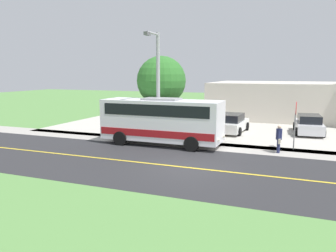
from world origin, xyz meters
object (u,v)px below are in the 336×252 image
street_light_pole (157,83)px  commercial_building (298,100)px  shuttle_bus_front (162,119)px  tree_curbside (161,81)px  stop_sign (296,117)px  parked_car_far (309,125)px  parked_car_near (232,123)px  pedestrian_with_bags (279,138)px

street_light_pole → commercial_building: bearing=153.2°
shuttle_bus_front → tree_curbside: (-2.90, -1.23, 2.33)m
stop_sign → parked_car_far: stop_sign is taller
stop_sign → parked_car_far: 6.26m
stop_sign → commercial_building: bearing=-179.9°
tree_curbside → parked_car_near: bearing=125.6°
pedestrian_with_bags → commercial_building: size_ratio=0.10×
parked_car_far → parked_car_near: bearing=-74.7°
shuttle_bus_front → tree_curbside: tree_curbside is taller
stop_sign → commercial_building: (-15.30, -0.04, -0.17)m
shuttle_bus_front → pedestrian_with_bags: shuttle_bus_front is taller
pedestrian_with_bags → stop_sign: bearing=145.5°
commercial_building → parked_car_near: bearing=-23.2°
street_light_pole → tree_curbside: street_light_pole is taller
pedestrian_with_bags → stop_sign: size_ratio=0.56×
pedestrian_with_bags → tree_curbside: bearing=-106.5°
commercial_building → shuttle_bus_front: bearing=-25.1°
shuttle_bus_front → stop_sign: shuttle_bus_front is taller
street_light_pole → tree_curbside: 2.65m
shuttle_bus_front → stop_sign: (-1.60, 7.94, 0.32)m
parked_car_far → tree_curbside: tree_curbside is taller
tree_curbside → shuttle_bus_front: bearing=23.1°
pedestrian_with_bags → commercial_building: bearing=177.3°
shuttle_bus_front → parked_car_far: shuttle_bus_front is taller
pedestrian_with_bags → parked_car_near: bearing=-146.2°
pedestrian_with_bags → parked_car_far: 7.44m
pedestrian_with_bags → parked_car_far: bearing=166.7°
pedestrian_with_bags → stop_sign: stop_sign is taller
tree_curbside → commercial_building: bearing=146.9°
parked_car_far → tree_curbside: (4.76, -10.07, 3.29)m
street_light_pole → parked_car_far: street_light_pole is taller
shuttle_bus_front → pedestrian_with_bags: (-0.42, 7.13, -0.79)m
parked_car_near → tree_curbside: size_ratio=0.78×
stop_sign → commercial_building: size_ratio=0.17×
parked_car_far → tree_curbside: size_ratio=0.79×
street_light_pole → parked_car_far: 12.25m
stop_sign → tree_curbside: (-1.30, -9.17, 2.01)m
shuttle_bus_front → parked_car_far: bearing=130.9°
shuttle_bus_front → tree_curbside: bearing=-156.9°
street_light_pole → commercial_building: street_light_pole is taller
street_light_pole → stop_sign: bearing=98.4°
pedestrian_with_bags → commercial_building: 16.52m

